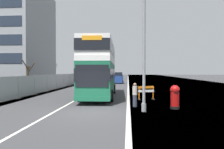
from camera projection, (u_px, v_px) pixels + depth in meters
name	position (u px, v px, depth m)	size (l,w,h in m)	color
ground	(99.00, 113.00, 12.83)	(140.00, 280.00, 0.10)	#38383A
double_decker_bus	(100.00, 68.00, 20.51)	(3.11, 11.34, 5.17)	#196042
lamppost_foreground	(144.00, 37.00, 12.95)	(0.29, 0.70, 9.61)	gray
red_pillar_postbox	(175.00, 96.00, 13.97)	(0.62, 0.62, 1.56)	black
roadworks_barrier	(146.00, 91.00, 18.48)	(1.50, 0.83, 1.18)	orange
construction_site_fence	(52.00, 83.00, 27.59)	(0.44, 24.00, 2.09)	#A8AAAD
car_oncoming_near	(87.00, 80.00, 36.63)	(2.09, 3.81, 2.08)	gray
car_receding_mid	(118.00, 78.00, 43.45)	(2.04, 4.36, 2.26)	navy
bare_tree_far_verge_near	(28.00, 73.00, 37.44)	(2.64, 2.69, 4.50)	#4C3D2D
bare_tree_far_verge_mid	(53.00, 71.00, 55.58)	(2.42, 3.39, 4.53)	#4C3D2D
pedestrian_at_kerb	(135.00, 95.00, 14.79)	(0.34, 0.34, 1.67)	#2D3342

